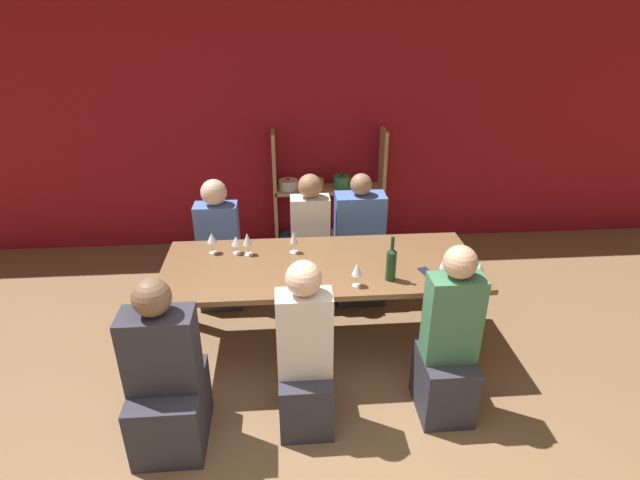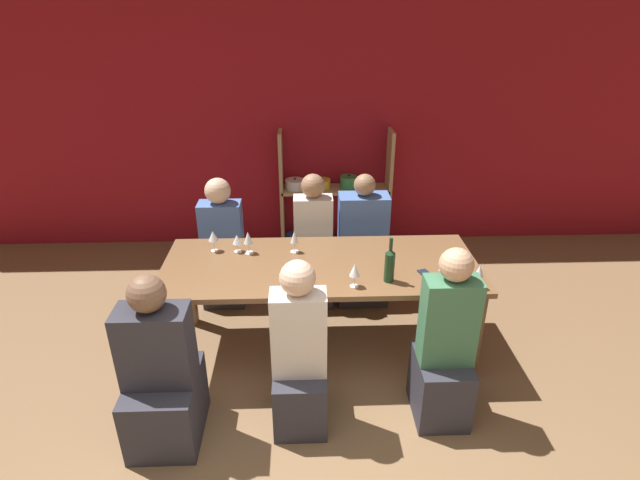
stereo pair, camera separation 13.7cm
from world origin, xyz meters
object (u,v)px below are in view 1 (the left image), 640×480
at_px(shelf_unit, 327,209).
at_px(person_near_a, 305,365).
at_px(wine_glass_red_c, 444,263).
at_px(person_near_b, 448,353).
at_px(wine_glass_white_a, 357,270).
at_px(wine_glass_red_d, 236,241).
at_px(dining_table, 321,274).
at_px(person_far_b, 311,254).
at_px(cell_phone, 427,272).
at_px(wine_bottle_green, 391,263).
at_px(wine_glass_white_b, 247,240).
at_px(wine_glass_red_a, 294,238).
at_px(wine_glass_red_e, 212,238).
at_px(person_near_c, 167,386).
at_px(wine_glass_red_b, 480,269).
at_px(person_far_c, 359,252).
at_px(person_far_a, 220,257).

xyz_separation_m(shelf_unit, person_near_a, (-0.38, -2.63, 0.01)).
distance_m(wine_glass_red_c, person_near_b, 0.62).
distance_m(wine_glass_white_a, wine_glass_red_d, 1.03).
bearing_deg(shelf_unit, wine_glass_red_c, -73.56).
height_order(dining_table, person_far_b, person_far_b).
relative_size(cell_phone, person_near_a, 0.14).
bearing_deg(wine_glass_red_c, dining_table, 161.45).
xyz_separation_m(shelf_unit, person_far_b, (-0.25, -1.12, 0.01)).
height_order(wine_bottle_green, wine_glass_red_d, wine_bottle_green).
bearing_deg(wine_glass_white_a, shelf_unit, 90.22).
distance_m(shelf_unit, cell_phone, 2.16).
bearing_deg(shelf_unit, wine_bottle_green, -83.10).
relative_size(wine_glass_white_a, wine_glass_white_b, 0.98).
distance_m(wine_glass_red_a, person_near_b, 1.42).
bearing_deg(wine_glass_white_a, cell_phone, 14.01).
bearing_deg(person_far_b, wine_bottle_green, 116.41).
bearing_deg(wine_glass_white_a, wine_glass_red_e, 151.16).
height_order(person_near_a, person_near_c, person_near_a).
bearing_deg(wine_glass_red_b, person_near_b, -129.31).
height_order(wine_glass_red_c, person_far_b, person_far_b).
height_order(dining_table, person_near_a, person_near_a).
distance_m(wine_glass_red_b, wine_glass_white_b, 1.72).
bearing_deg(wine_glass_red_c, wine_glass_white_b, 161.02).
xyz_separation_m(wine_glass_red_a, person_far_c, (0.62, 0.63, -0.47)).
bearing_deg(wine_bottle_green, wine_glass_red_a, 144.65).
bearing_deg(person_near_b, wine_glass_red_c, 81.11).
xyz_separation_m(person_near_b, person_far_b, (-0.81, 1.49, -0.01)).
bearing_deg(wine_glass_red_d, person_near_a, -64.20).
relative_size(wine_glass_red_a, person_far_a, 0.15).
bearing_deg(dining_table, person_far_c, 63.20).
relative_size(wine_glass_red_c, person_near_c, 0.15).
bearing_deg(person_near_c, wine_bottle_green, 21.44).
relative_size(wine_bottle_green, person_far_c, 0.28).
distance_m(wine_bottle_green, wine_glass_red_a, 0.82).
height_order(wine_glass_white_b, person_far_a, person_far_a).
bearing_deg(person_far_b, dining_table, 92.77).
height_order(wine_glass_red_a, wine_glass_red_b, wine_glass_red_a).
distance_m(wine_glass_red_b, person_near_c, 2.19).
bearing_deg(wine_glass_red_b, wine_glass_red_a, 155.03).
bearing_deg(wine_bottle_green, wine_glass_red_c, -2.25).
distance_m(wine_glass_red_e, cell_phone, 1.65).
distance_m(wine_glass_red_a, person_far_c, 1.00).
height_order(wine_glass_red_a, person_near_a, person_near_a).
bearing_deg(person_near_a, person_near_b, 1.90).
xyz_separation_m(wine_glass_red_c, person_far_a, (-1.71, 1.09, -0.45)).
bearing_deg(person_far_c, dining_table, 63.20).
relative_size(person_near_a, person_far_a, 1.02).
height_order(wine_bottle_green, person_near_a, person_near_a).
relative_size(wine_glass_red_e, person_far_c, 0.14).
relative_size(wine_bottle_green, wine_glass_white_b, 1.84).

